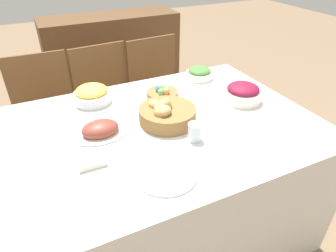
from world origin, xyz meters
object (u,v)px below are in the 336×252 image
(chair_far_left, at_px, (47,116))
(bread_basket, at_px, (166,114))
(green_salad_bowl, at_px, (199,73))
(butter_dish, at_px, (91,161))
(chair_far_center, at_px, (108,103))
(dinner_plate, at_px, (166,174))
(egg_basket, at_px, (162,93))
(sideboard, at_px, (113,61))
(drinking_cup, at_px, (195,132))
(knife, at_px, (199,164))
(fork, at_px, (130,186))
(pineapple_bowl, at_px, (92,94))
(spoon, at_px, (205,162))
(beet_salad_bowl, at_px, (243,93))
(chair_far_right, at_px, (159,92))
(ham_platter, at_px, (100,130))

(chair_far_left, relative_size, bread_basket, 3.16)
(green_salad_bowl, relative_size, butter_dish, 1.44)
(chair_far_center, distance_m, dinner_plate, 1.24)
(chair_far_left, distance_m, egg_basket, 0.92)
(sideboard, bearing_deg, drinking_cup, -94.96)
(knife, bearing_deg, fork, 177.14)
(fork, bearing_deg, butter_dish, 114.78)
(chair_far_center, bearing_deg, bread_basket, -88.41)
(sideboard, height_order, knife, sideboard)
(egg_basket, xyz_separation_m, pineapple_bowl, (-0.38, 0.11, 0.02))
(spoon, bearing_deg, chair_far_center, 97.73)
(sideboard, distance_m, dinner_plate, 2.18)
(chair_far_left, xyz_separation_m, sideboard, (0.76, 0.91, -0.03))
(bread_basket, relative_size, fork, 1.69)
(beet_salad_bowl, distance_m, knife, 0.63)
(pineapple_bowl, xyz_separation_m, butter_dish, (-0.14, -0.54, -0.03))
(bread_basket, bearing_deg, egg_basket, 69.83)
(bread_basket, height_order, fork, bread_basket)
(chair_far_right, relative_size, chair_far_left, 1.00)
(chair_far_left, distance_m, pineapple_bowl, 0.63)
(dinner_plate, bearing_deg, sideboard, 79.57)
(fork, bearing_deg, pineapple_bowl, 84.27)
(spoon, bearing_deg, knife, -177.14)
(fork, xyz_separation_m, knife, (0.30, 0.00, 0.00))
(dinner_plate, bearing_deg, chair_far_left, 106.99)
(ham_platter, height_order, dinner_plate, ham_platter)
(beet_salad_bowl, height_order, drinking_cup, beet_salad_bowl)
(fork, relative_size, drinking_cup, 1.96)
(chair_far_left, bearing_deg, drinking_cup, -59.21)
(dinner_plate, bearing_deg, egg_basket, 66.73)
(chair_far_right, xyz_separation_m, ham_platter, (-0.66, -0.81, 0.31))
(pineapple_bowl, xyz_separation_m, spoon, (0.30, -0.73, -0.05))
(green_salad_bowl, distance_m, beet_salad_bowl, 0.38)
(ham_platter, xyz_separation_m, drinking_cup, (0.38, -0.23, 0.02))
(egg_basket, height_order, spoon, egg_basket)
(bread_basket, xyz_separation_m, egg_basket, (0.10, 0.26, -0.02))
(dinner_plate, height_order, fork, dinner_plate)
(chair_far_left, distance_m, spoon, 1.35)
(spoon, bearing_deg, chair_far_left, 117.37)
(egg_basket, xyz_separation_m, knife, (-0.12, -0.62, -0.02))
(ham_platter, bearing_deg, sideboard, 72.36)
(dinner_plate, bearing_deg, fork, 180.00)
(sideboard, relative_size, pineapple_bowl, 6.33)
(spoon, bearing_deg, sideboard, 87.24)
(beet_salad_bowl, distance_m, dinner_plate, 0.76)
(bread_basket, height_order, ham_platter, bread_basket)
(dinner_plate, bearing_deg, spoon, 0.00)
(sideboard, xyz_separation_m, pineapple_bowl, (-0.50, -1.39, 0.36))
(chair_far_center, relative_size, ham_platter, 3.35)
(chair_far_right, height_order, egg_basket, chair_far_right)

